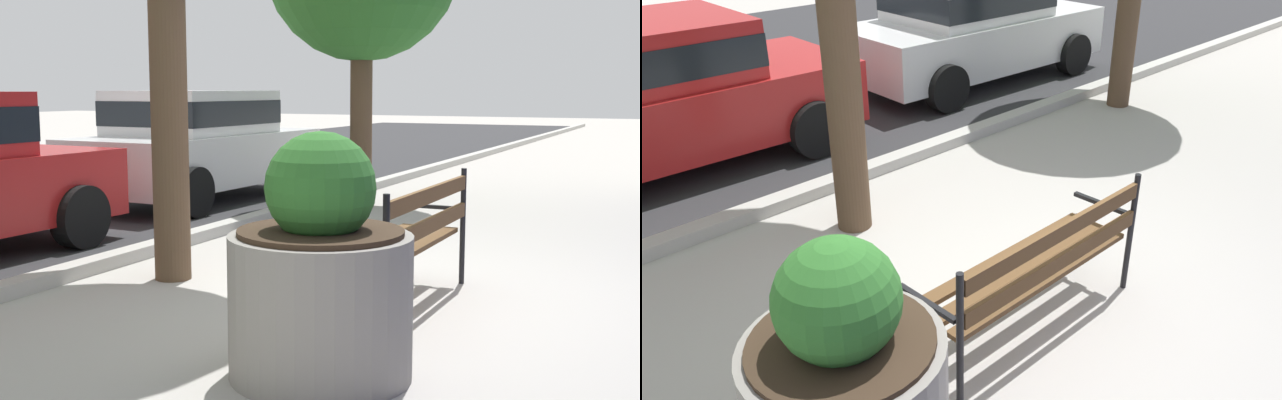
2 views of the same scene
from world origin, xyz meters
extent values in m
plane|color=#ADA8A0|center=(0.00, 0.00, 0.00)|extent=(80.00, 80.00, 0.00)
cube|color=#2D2D30|center=(0.00, 7.50, 0.00)|extent=(60.00, 9.00, 0.01)
cube|color=#B2AFA8|center=(0.00, 2.90, 0.06)|extent=(60.00, 0.20, 0.12)
cube|color=brown|center=(-0.26, -0.03, 0.45)|extent=(1.70, 0.12, 0.04)
cube|color=brown|center=(-0.26, 0.15, 0.45)|extent=(1.70, 0.12, 0.04)
cube|color=brown|center=(-0.26, 0.33, 0.45)|extent=(1.70, 0.12, 0.04)
cube|color=brown|center=(-0.26, -0.12, 0.62)|extent=(1.70, 0.04, 0.11)
cube|color=brown|center=(-0.26, -0.12, 0.84)|extent=(1.70, 0.04, 0.11)
cylinder|color=black|center=(-1.14, 0.35, 0.23)|extent=(0.04, 0.04, 0.45)
cylinder|color=black|center=(-1.14, -0.12, 0.47)|extent=(0.04, 0.04, 0.95)
cube|color=black|center=(-1.14, 0.15, 0.62)|extent=(0.04, 0.48, 0.03)
cylinder|color=black|center=(0.62, 0.36, 0.23)|extent=(0.04, 0.04, 0.45)
cylinder|color=black|center=(0.62, -0.11, 0.47)|extent=(0.04, 0.04, 0.95)
cube|color=black|center=(0.62, 0.16, 0.62)|extent=(0.04, 0.48, 0.03)
cylinder|color=#38281C|center=(-1.81, 0.01, 0.81)|extent=(0.92, 0.92, 0.03)
sphere|color=#2D6B28|center=(-1.81, 0.01, 1.06)|extent=(0.61, 0.61, 0.61)
cylinder|color=brown|center=(-0.27, 2.12, 1.58)|extent=(0.30, 0.30, 3.16)
cylinder|color=brown|center=(4.34, 2.35, 1.17)|extent=(0.30, 0.30, 2.33)
cube|color=#B21E1E|center=(-0.91, 4.61, 0.61)|extent=(4.16, 1.84, 0.70)
cylinder|color=black|center=(0.45, 5.42, 0.32)|extent=(0.65, 0.24, 0.64)
cylinder|color=black|center=(0.39, 3.72, 0.32)|extent=(0.65, 0.24, 0.64)
cube|color=silver|center=(3.83, 4.61, 0.61)|extent=(4.16, 1.84, 0.70)
cylinder|color=black|center=(5.19, 5.42, 0.32)|extent=(0.65, 0.24, 0.64)
cylinder|color=black|center=(5.14, 3.72, 0.32)|extent=(0.65, 0.24, 0.64)
cylinder|color=black|center=(2.53, 5.51, 0.32)|extent=(0.65, 0.24, 0.64)
cylinder|color=black|center=(2.47, 3.81, 0.32)|extent=(0.65, 0.24, 0.64)
camera|label=1|loc=(-5.69, -1.86, 1.59)|focal=45.08mm
camera|label=2|loc=(-3.08, -2.10, 2.80)|focal=35.46mm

